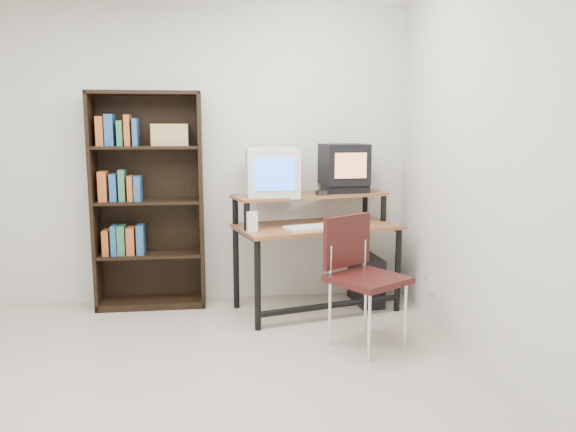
{
  "coord_description": "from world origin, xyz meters",
  "views": [
    {
      "loc": [
        0.35,
        -3.0,
        1.55
      ],
      "look_at": [
        0.84,
        1.1,
        0.89
      ],
      "focal_mm": 35.0,
      "sensor_mm": 36.0,
      "label": 1
    }
  ],
  "objects": [
    {
      "name": "floor",
      "position": [
        0.0,
        0.0,
        -0.01
      ],
      "size": [
        4.0,
        4.0,
        0.01
      ],
      "primitive_type": "cube",
      "color": "#BBAD9B",
      "rests_on": "ground"
    },
    {
      "name": "back_wall",
      "position": [
        0.0,
        2.0,
        1.3
      ],
      "size": [
        4.0,
        0.01,
        2.6
      ],
      "primitive_type": "cube",
      "color": "beige",
      "rests_on": "floor"
    },
    {
      "name": "front_wall",
      "position": [
        0.0,
        -2.0,
        1.3
      ],
      "size": [
        4.0,
        0.01,
        2.6
      ],
      "primitive_type": "cube",
      "color": "beige",
      "rests_on": "floor"
    },
    {
      "name": "right_wall",
      "position": [
        2.0,
        0.0,
        1.3
      ],
      "size": [
        0.01,
        4.0,
        2.6
      ],
      "primitive_type": "cube",
      "color": "beige",
      "rests_on": "floor"
    },
    {
      "name": "computer_desk",
      "position": [
        1.13,
        1.59,
        0.7
      ],
      "size": [
        1.45,
        0.98,
        0.98
      ],
      "rotation": [
        0.0,
        0.0,
        0.26
      ],
      "color": "brown",
      "rests_on": "floor"
    },
    {
      "name": "crt_monitor",
      "position": [
        0.77,
        1.64,
        1.17
      ],
      "size": [
        0.42,
        0.44,
        0.4
      ],
      "rotation": [
        0.0,
        0.0,
        0.0
      ],
      "color": "silver",
      "rests_on": "computer_desk"
    },
    {
      "name": "vcr",
      "position": [
        1.42,
        1.77,
        1.01
      ],
      "size": [
        0.38,
        0.29,
        0.08
      ],
      "primitive_type": "cube",
      "rotation": [
        0.0,
        0.0,
        0.1
      ],
      "color": "black",
      "rests_on": "computer_desk"
    },
    {
      "name": "crt_tv",
      "position": [
        1.41,
        1.79,
        1.22
      ],
      "size": [
        0.41,
        0.4,
        0.35
      ],
      "rotation": [
        0.0,
        0.0,
        0.1
      ],
      "color": "black",
      "rests_on": "vcr"
    },
    {
      "name": "cd_spindle",
      "position": [
        1.19,
        1.61,
        0.99
      ],
      "size": [
        0.15,
        0.15,
        0.05
      ],
      "primitive_type": "cylinder",
      "rotation": [
        0.0,
        0.0,
        0.27
      ],
      "color": "#26262B",
      "rests_on": "computer_desk"
    },
    {
      "name": "keyboard",
      "position": [
        1.09,
        1.41,
        0.74
      ],
      "size": [
        0.51,
        0.35,
        0.03
      ],
      "primitive_type": "cube",
      "rotation": [
        0.0,
        0.0,
        0.31
      ],
      "color": "silver",
      "rests_on": "computer_desk"
    },
    {
      "name": "mousepad",
      "position": [
        1.47,
        1.54,
        0.72
      ],
      "size": [
        0.27,
        0.24,
        0.01
      ],
      "primitive_type": "cube",
      "rotation": [
        0.0,
        0.0,
        0.32
      ],
      "color": "black",
      "rests_on": "computer_desk"
    },
    {
      "name": "mouse",
      "position": [
        1.46,
        1.55,
        0.74
      ],
      "size": [
        0.1,
        0.06,
        0.03
      ],
      "primitive_type": "cube",
      "rotation": [
        0.0,
        0.0,
        0.04
      ],
      "color": "white",
      "rests_on": "mousepad"
    },
    {
      "name": "desk_speaker",
      "position": [
        0.58,
        1.35,
        0.8
      ],
      "size": [
        0.09,
        0.09,
        0.17
      ],
      "primitive_type": "cube",
      "rotation": [
        0.0,
        0.0,
        0.18
      ],
      "color": "silver",
      "rests_on": "computer_desk"
    },
    {
      "name": "pc_tower",
      "position": [
        1.6,
        1.7,
        0.21
      ],
      "size": [
        0.24,
        0.47,
        0.42
      ],
      "primitive_type": "cube",
      "rotation": [
        0.0,
        0.0,
        0.08
      ],
      "color": "black",
      "rests_on": "floor"
    },
    {
      "name": "school_chair",
      "position": [
        1.31,
        0.77,
        0.57
      ],
      "size": [
        0.64,
        0.64,
        0.92
      ],
      "rotation": [
        0.0,
        0.0,
        0.58
      ],
      "color": "black",
      "rests_on": "floor"
    },
    {
      "name": "bookshelf",
      "position": [
        -0.28,
        1.86,
        0.94
      ],
      "size": [
        0.92,
        0.31,
        1.84
      ],
      "rotation": [
        0.0,
        0.0,
        0.01
      ],
      "color": "black",
      "rests_on": "floor"
    },
    {
      "name": "wall_outlet",
      "position": [
        1.99,
        1.15,
        0.3
      ],
      "size": [
        0.02,
        0.08,
        0.12
      ],
      "primitive_type": "cube",
      "color": "beige",
      "rests_on": "right_wall"
    }
  ]
}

